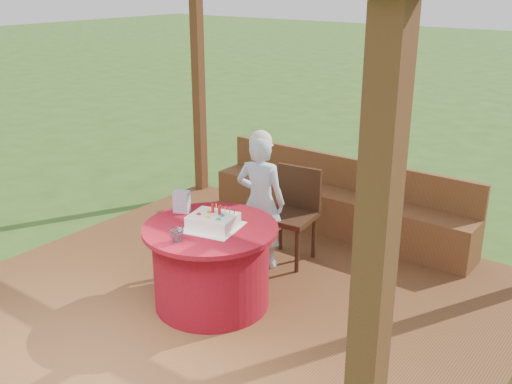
# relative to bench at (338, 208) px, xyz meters

# --- Properties ---
(ground) EXTENTS (60.00, 60.00, 0.00)m
(ground) POSITION_rel_bench_xyz_m (0.00, -1.72, -0.38)
(ground) COLOR #2F551C
(ground) RESTS_ON ground
(deck) EXTENTS (4.50, 4.00, 0.12)m
(deck) POSITION_rel_bench_xyz_m (0.00, -1.72, -0.32)
(deck) COLOR brown
(deck) RESTS_ON ground
(pergola) EXTENTS (4.50, 4.00, 2.72)m
(pergola) POSITION_rel_bench_xyz_m (0.00, -1.72, 2.02)
(pergola) COLOR brown
(pergola) RESTS_ON deck
(bench) EXTENTS (3.00, 0.42, 0.80)m
(bench) POSITION_rel_bench_xyz_m (0.00, 0.00, 0.00)
(bench) COLOR brown
(bench) RESTS_ON deck
(table) EXTENTS (1.11, 1.11, 0.71)m
(table) POSITION_rel_bench_xyz_m (-0.08, -1.99, 0.10)
(table) COLOR maroon
(table) RESTS_ON deck
(chair) EXTENTS (0.51, 0.51, 0.91)m
(chair) POSITION_rel_bench_xyz_m (-0.04, -0.83, 0.25)
(chair) COLOR #371F11
(chair) RESTS_ON deck
(elderly_woman) EXTENTS (0.54, 0.43, 1.33)m
(elderly_woman) POSITION_rel_bench_xyz_m (-0.19, -1.14, 0.41)
(elderly_woman) COLOR #A6C9F6
(elderly_woman) RESTS_ON deck
(birthday_cake) EXTENTS (0.50, 0.50, 0.19)m
(birthday_cake) POSITION_rel_bench_xyz_m (-0.04, -1.99, 0.51)
(birthday_cake) COLOR white
(birthday_cake) RESTS_ON table
(gift_bag) EXTENTS (0.15, 0.13, 0.19)m
(gift_bag) POSITION_rel_bench_xyz_m (-0.48, -1.89, 0.54)
(gift_bag) COLOR #C57FA9
(gift_bag) RESTS_ON table
(drinking_glass) EXTENTS (0.11, 0.11, 0.11)m
(drinking_glass) POSITION_rel_bench_xyz_m (-0.08, -2.36, 0.50)
(drinking_glass) COLOR white
(drinking_glass) RESTS_ON table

